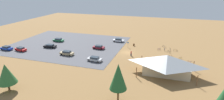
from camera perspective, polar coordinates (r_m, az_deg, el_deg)
ground at (r=63.82m, az=4.73°, el=-0.81°), size 160.00×160.00×0.00m
parking_lot_asphalt at (r=74.49m, az=-13.70°, el=1.69°), size 43.18×35.47×0.05m
bike_pavilion at (r=49.61m, az=16.66°, el=-3.92°), size 14.56×9.04×5.21m
trash_bin at (r=71.16m, az=6.81°, el=1.64°), size 0.60×0.60×0.90m
lot_sign at (r=68.75m, az=4.99°, el=1.91°), size 0.56×0.08×2.20m
pine_east at (r=45.68m, az=-30.07°, el=-6.45°), size 3.98×3.98×6.30m
pine_far_east at (r=35.56m, az=1.96°, el=-8.31°), size 3.45×3.45×8.07m
bicycle_purple_near_sign at (r=67.98m, az=14.45°, el=0.24°), size 1.11×1.47×0.85m
bicycle_orange_yard_left at (r=68.54m, az=19.12°, el=-0.10°), size 1.61×0.49×0.77m
bicycle_silver_yard_front at (r=68.83m, az=17.63°, el=0.16°), size 0.48×1.69×0.84m
bicycle_green_yard_center at (r=58.44m, az=20.28°, el=-3.58°), size 0.61×1.67×0.73m
bicycle_black_near_porch at (r=66.25m, az=17.26°, el=-0.52°), size 1.43×1.02×0.83m
bicycle_white_edge_south at (r=71.48m, az=15.92°, el=1.04°), size 1.34×1.16×0.89m
bicycle_yellow_mid_cluster at (r=61.44m, az=20.48°, el=-2.49°), size 1.14×1.38×0.80m
bicycle_blue_trailside at (r=68.02m, az=16.02°, el=0.09°), size 0.48×1.68×0.77m
bicycle_teal_back_row at (r=60.29m, az=17.87°, el=-2.59°), size 1.50×0.97×0.78m
bicycle_red_lone_east at (r=61.95m, az=17.76°, el=-1.96°), size 1.64×0.65×0.88m
bicycle_purple_front_row at (r=59.73m, az=23.02°, el=-3.44°), size 1.48×0.83×0.74m
car_black_inner_stall at (r=72.25m, az=-18.74°, el=1.21°), size 4.77×2.42×1.28m
car_red_by_curb at (r=72.62m, az=-26.54°, el=0.28°), size 4.51×2.40×1.35m
car_white_far_end at (r=75.79m, az=2.03°, el=3.10°), size 4.53×1.90×1.39m
car_blue_front_row at (r=76.25m, az=-29.98°, el=0.56°), size 4.40×1.96×1.40m
car_tan_end_stall at (r=62.96m, az=-13.88°, el=-0.87°), size 4.60×1.90×1.44m
car_silver_near_entry at (r=56.46m, az=-5.44°, el=-2.77°), size 4.61×2.10×1.39m
car_maroon_second_row at (r=67.26m, az=-4.17°, el=0.92°), size 4.26×1.93×1.32m
car_green_mid_lot at (r=79.27m, az=-16.35°, el=3.04°), size 4.43×1.93×1.38m
visitor_by_pavilion at (r=60.67m, az=5.97°, el=-0.99°), size 0.39×0.40×1.79m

